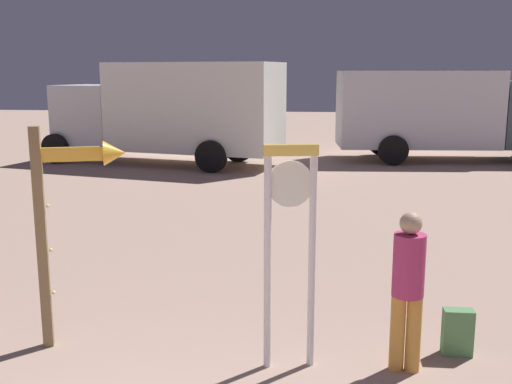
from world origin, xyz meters
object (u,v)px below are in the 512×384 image
box_truck_far (444,111)px  backpack (457,332)px  standing_clock (290,231)px  person_near_clock (408,284)px  arrow_sign (70,201)px  box_truck_near (172,110)px

box_truck_far → backpack: bearing=-100.3°
standing_clock → person_near_clock: (1.09, 0.01, -0.48)m
person_near_clock → arrow_sign: bearing=175.4°
arrow_sign → box_truck_near: bearing=98.8°
arrow_sign → box_truck_near: size_ratio=0.30×
standing_clock → backpack: (1.66, 0.40, -1.10)m
backpack → box_truck_far: 14.21m
box_truck_near → box_truck_far: box_truck_near is taller
person_near_clock → box_truck_near: box_truck_near is taller
arrow_sign → backpack: size_ratio=4.79×
backpack → box_truck_near: 13.64m
box_truck_far → person_near_clock: bearing=-102.2°
standing_clock → backpack: size_ratio=4.52×
box_truck_near → box_truck_far: bearing=11.2°
person_near_clock → box_truck_far: (3.10, 14.31, 0.70)m
arrow_sign → box_truck_far: box_truck_far is taller
standing_clock → arrow_sign: size_ratio=0.94×
standing_clock → box_truck_near: (-4.14, 12.66, 0.31)m
standing_clock → backpack: bearing=13.4°
person_near_clock → box_truck_near: size_ratio=0.20×
standing_clock → backpack: 2.03m
arrow_sign → person_near_clock: (3.31, -0.27, -0.66)m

